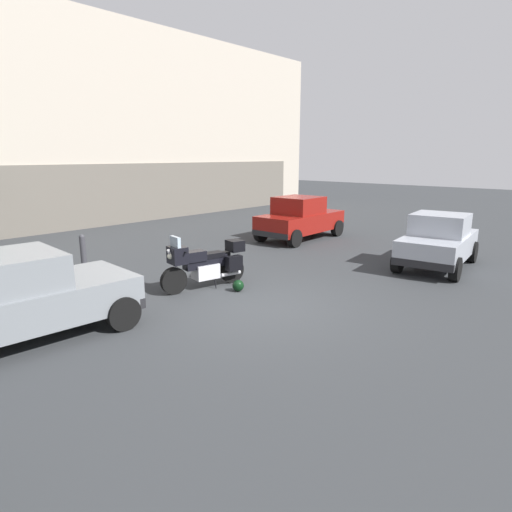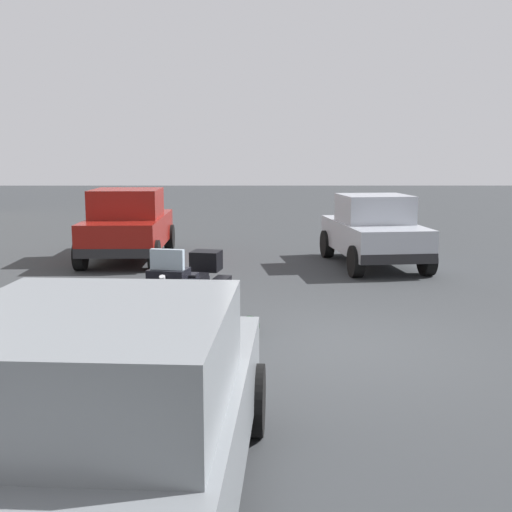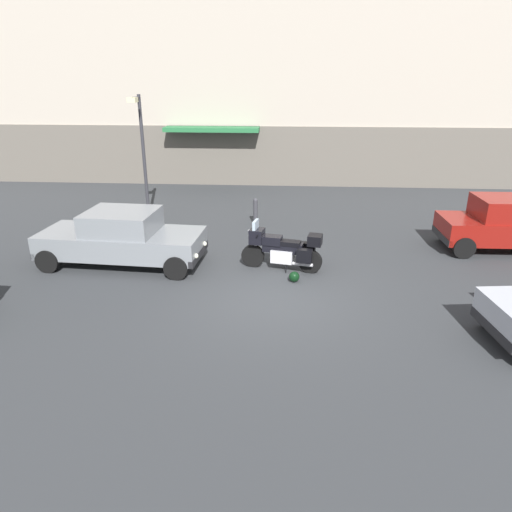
{
  "view_description": "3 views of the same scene",
  "coord_description": "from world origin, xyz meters",
  "views": [
    {
      "loc": [
        -6.58,
        -5.96,
        3.17
      ],
      "look_at": [
        0.43,
        0.35,
        0.97
      ],
      "focal_mm": 30.31,
      "sensor_mm": 36.0,
      "label": 1
    },
    {
      "loc": [
        -8.01,
        0.89,
        2.48
      ],
      "look_at": [
        0.41,
        0.87,
        1.12
      ],
      "focal_mm": 45.15,
      "sensor_mm": 36.0,
      "label": 2
    },
    {
      "loc": [
        0.26,
        -10.22,
        5.04
      ],
      "look_at": [
        -0.49,
        0.6,
        0.83
      ],
      "focal_mm": 32.81,
      "sensor_mm": 36.0,
      "label": 3
    }
  ],
  "objects": [
    {
      "name": "car_sedan_far",
      "position": [
        -4.35,
        1.87,
        0.78
      ],
      "size": [
        4.66,
        2.17,
        1.56
      ],
      "rotation": [
        0.0,
        0.0,
        -0.06
      ],
      "color": "slate",
      "rests_on": "ground"
    },
    {
      "name": "ground_plane",
      "position": [
        0.0,
        0.0,
        0.0
      ],
      "size": [
        80.0,
        80.0,
        0.0
      ],
      "primitive_type": "plane",
      "color": "#2D3033"
    },
    {
      "name": "motorcycle",
      "position": [
        0.16,
        1.75,
        0.62
      ],
      "size": [
        2.24,
        0.98,
        1.36
      ],
      "rotation": [
        0.0,
        0.0,
        2.94
      ],
      "color": "black",
      "rests_on": "ground"
    },
    {
      "name": "car_hatchback_near",
      "position": [
        6.84,
        3.82,
        0.81
      ],
      "size": [
        3.9,
        1.85,
        1.64
      ],
      "rotation": [
        0.0,
        0.0,
        0.02
      ],
      "color": "maroon",
      "rests_on": "ground"
    },
    {
      "name": "helmet",
      "position": [
        0.48,
        0.96,
        0.14
      ],
      "size": [
        0.28,
        0.28,
        0.28
      ],
      "primitive_type": "sphere",
      "color": "black",
      "rests_on": "ground"
    },
    {
      "name": "car_compact_side",
      "position": [
        5.96,
        -1.73,
        0.77
      ],
      "size": [
        3.6,
        2.06,
        1.56
      ],
      "rotation": [
        0.0,
        0.0,
        0.12
      ],
      "color": "#9EA3AD",
      "rests_on": "ground"
    }
  ]
}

